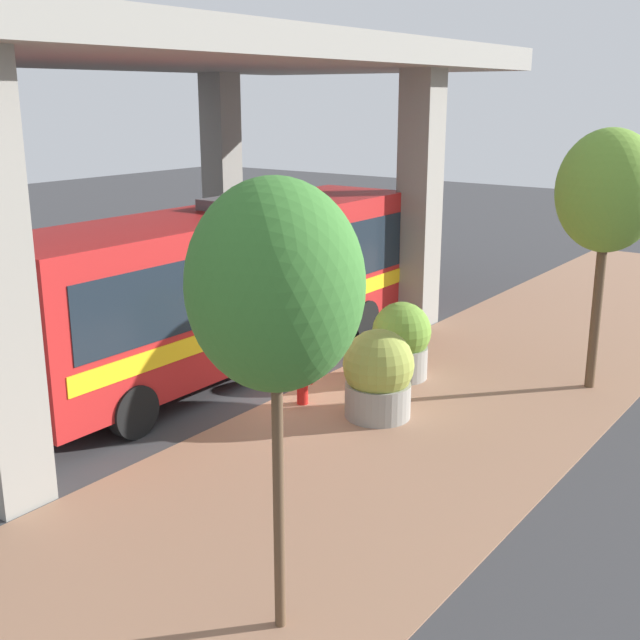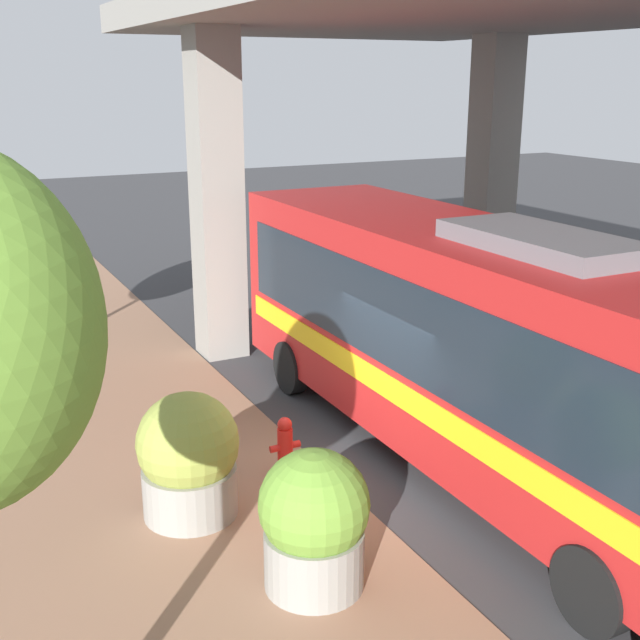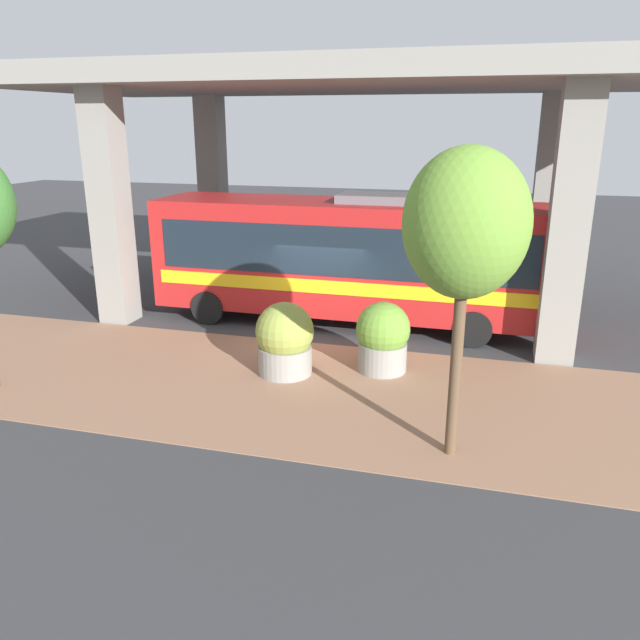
% 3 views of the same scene
% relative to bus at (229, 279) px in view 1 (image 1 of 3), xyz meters
% --- Properties ---
extents(ground_plane, '(80.00, 80.00, 0.00)m').
position_rel_bus_xyz_m(ground_plane, '(-2.10, 0.50, -2.06)').
color(ground_plane, '#38383A').
rests_on(ground_plane, ground).
extents(sidewalk_strip, '(6.00, 40.00, 0.02)m').
position_rel_bus_xyz_m(sidewalk_strip, '(-5.10, 0.50, -2.05)').
color(sidewalk_strip, '#936B51').
rests_on(sidewalk_strip, ground).
extents(overpass, '(9.40, 20.34, 7.26)m').
position_rel_bus_xyz_m(overpass, '(1.90, 0.50, 4.32)').
color(overpass, gray).
rests_on(overpass, ground).
extents(bus, '(2.74, 11.29, 3.81)m').
position_rel_bus_xyz_m(bus, '(0.00, 0.00, 0.00)').
color(bus, '#B21E1E').
rests_on(bus, ground).
extents(fire_hydrant, '(0.47, 0.23, 0.98)m').
position_rel_bus_xyz_m(fire_hydrant, '(-2.73, 0.89, -1.57)').
color(fire_hydrant, red).
rests_on(fire_hydrant, ground).
extents(planter_front, '(1.37, 1.37, 1.75)m').
position_rel_bus_xyz_m(planter_front, '(-4.29, 0.55, -1.21)').
color(planter_front, gray).
rests_on(planter_front, ground).
extents(planter_middle, '(1.28, 1.28, 1.71)m').
position_rel_bus_xyz_m(planter_middle, '(-3.51, -1.64, -1.22)').
color(planter_middle, gray).
rests_on(planter_middle, ground).
extents(street_tree_near, '(1.89, 1.89, 5.24)m').
position_rel_bus_xyz_m(street_tree_near, '(-6.76, 6.60, 2.03)').
color(street_tree_near, brown).
rests_on(street_tree_near, ground).
extents(street_tree_far, '(2.06, 2.06, 5.41)m').
position_rel_bus_xyz_m(street_tree_far, '(-7.07, -3.50, 2.07)').
color(street_tree_far, brown).
rests_on(street_tree_far, ground).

